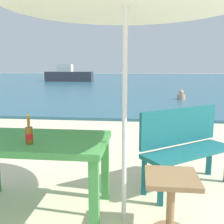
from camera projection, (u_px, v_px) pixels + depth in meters
The scene contains 7 objects.
sea_water at pixel (140, 79), 31.38m from camera, with size 120.00×50.00×0.08m, color #2D6075.
picnic_table_green at pixel (35, 149), 2.51m from camera, with size 1.40×0.80×0.76m.
beer_bottle_amber at pixel (29, 134), 2.30m from camera, with size 0.07×0.07×0.26m.
side_table_wood at pixel (171, 196), 2.21m from camera, with size 0.44×0.44×0.54m.
bench_teal_center at pixel (185, 143), 3.10m from camera, with size 1.17×1.01×0.95m.
swimmer_person at pixel (181, 96), 10.99m from camera, with size 0.34×0.34×0.41m.
boat_barge at pixel (69, 75), 24.76m from camera, with size 4.47×1.22×1.63m.
Camera 1 is at (0.05, -1.80, 1.44)m, focal length 41.67 mm.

